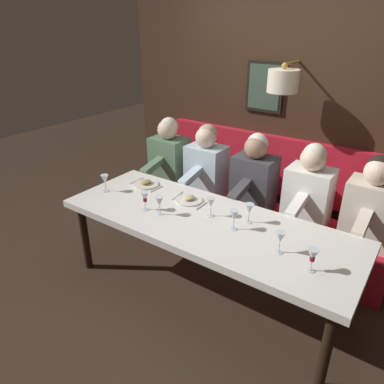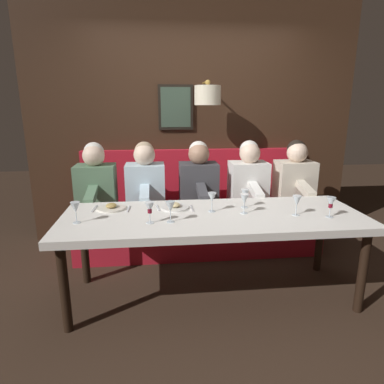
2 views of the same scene
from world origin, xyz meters
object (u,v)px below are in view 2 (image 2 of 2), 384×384
at_px(diner_near, 248,180).
at_px(wine_glass_0, 244,199).
at_px(diner_far, 145,183).
at_px(wine_glass_2, 75,208).
at_px(wine_glass_4, 331,203).
at_px(diner_nearest, 295,179).
at_px(wine_glass_3, 245,194).
at_px(wine_glass_6, 211,198).
at_px(dining_table, 213,222).
at_px(diner_farthest, 96,184).
at_px(diner_middle, 199,181).
at_px(wine_glass_5, 297,201).
at_px(wine_glass_7, 170,207).
at_px(wine_glass_1, 150,208).

bearing_deg(diner_near, wine_glass_0, 162.40).
distance_m(diner_far, wine_glass_2, 1.09).
relative_size(diner_far, wine_glass_2, 4.82).
bearing_deg(wine_glass_2, wine_glass_4, -92.19).
xyz_separation_m(diner_nearest, diner_far, (0.00, 1.62, 0.00)).
bearing_deg(wine_glass_3, diner_near, -17.74).
bearing_deg(wine_glass_2, wine_glass_6, -81.20).
bearing_deg(wine_glass_0, diner_nearest, -42.31).
bearing_deg(diner_near, wine_glass_4, -160.31).
xyz_separation_m(dining_table, diner_farthest, (0.88, 1.08, 0.14)).
distance_m(wine_glass_2, wine_glass_6, 1.07).
bearing_deg(wine_glass_6, wine_glass_2, 98.80).
height_order(wine_glass_3, wine_glass_4, same).
bearing_deg(wine_glass_2, diner_far, -26.75).
xyz_separation_m(diner_middle, wine_glass_5, (-0.97, -0.67, 0.04)).
height_order(diner_near, wine_glass_0, diner_near).
height_order(wine_glass_4, wine_glass_7, same).
bearing_deg(wine_glass_3, dining_table, 117.64).
bearing_deg(wine_glass_6, dining_table, -176.18).
xyz_separation_m(diner_farthest, wine_glass_6, (-0.81, -1.07, 0.04)).
bearing_deg(wine_glass_5, diner_middle, 34.58).
height_order(diner_middle, wine_glass_5, diner_middle).
relative_size(wine_glass_1, wine_glass_2, 1.00).
bearing_deg(diner_farthest, diner_far, -90.00).
bearing_deg(wine_glass_0, wine_glass_7, 103.97).
relative_size(diner_farthest, wine_glass_7, 4.82).
bearing_deg(wine_glass_4, wine_glass_7, 89.19).
xyz_separation_m(wine_glass_0, wine_glass_2, (-0.09, 1.32, 0.00)).
distance_m(diner_farthest, wine_glass_3, 1.56).
distance_m(diner_nearest, wine_glass_4, 1.06).
bearing_deg(wine_glass_4, wine_glass_5, 73.26).
relative_size(diner_near, diner_middle, 1.00).
distance_m(wine_glass_1, wine_glass_5, 1.17).
height_order(wine_glass_2, wine_glass_5, same).
bearing_deg(diner_near, wine_glass_5, -172.52).
xyz_separation_m(wine_glass_3, wine_glass_4, (-0.32, -0.61, -0.00)).
bearing_deg(wine_glass_0, diner_far, 43.28).
height_order(diner_nearest, wine_glass_1, diner_nearest).
height_order(diner_far, wine_glass_4, diner_far).
height_order(wine_glass_0, wine_glass_4, same).
height_order(diner_near, diner_middle, same).
bearing_deg(wine_glass_1, wine_glass_2, 83.69).
xyz_separation_m(diner_nearest, wine_glass_7, (-1.03, 1.41, 0.04)).
relative_size(diner_far, wine_glass_3, 4.82).
xyz_separation_m(wine_glass_0, wine_glass_1, (-0.16, 0.76, -0.00)).
distance_m(diner_middle, wine_glass_5, 1.18).
bearing_deg(diner_farthest, wine_glass_1, -151.17).
xyz_separation_m(dining_table, wine_glass_4, (-0.16, -0.91, 0.18)).
relative_size(diner_near, wine_glass_2, 4.82).
bearing_deg(diner_middle, dining_table, -179.35).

